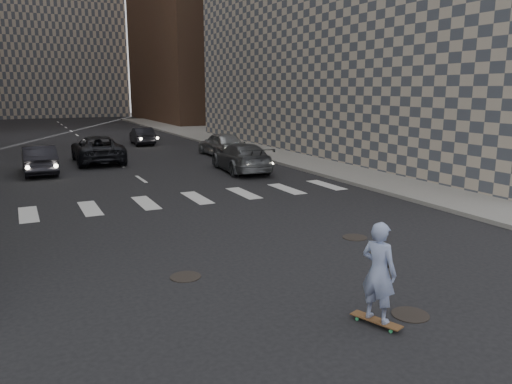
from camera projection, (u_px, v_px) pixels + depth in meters
ground at (289, 281)px, 11.05m from camera, size 160.00×160.00×0.00m
sidewalk_right at (328, 148)px, 34.85m from camera, size 13.00×80.00×0.15m
manhole_a at (410, 315)px, 9.36m from camera, size 0.70×0.70×0.02m
manhole_b at (186, 277)px, 11.25m from camera, size 0.70×0.70×0.02m
manhole_c at (355, 237)px, 14.22m from camera, size 0.70×0.70×0.02m
skateboarder at (379, 272)px, 8.78m from camera, size 0.64×0.99×1.92m
traffic_car_a at (39, 159)px, 24.81m from camera, size 1.54×4.34×1.43m
traffic_car_b at (241, 157)px, 25.44m from camera, size 2.51×5.18×1.45m
traffic_car_c at (97, 149)px, 28.51m from camera, size 2.67×5.56×1.53m
traffic_car_d at (222, 144)px, 31.29m from camera, size 1.89×4.50×1.52m
traffic_car_e at (142, 136)px, 37.78m from camera, size 1.62×4.03×1.30m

